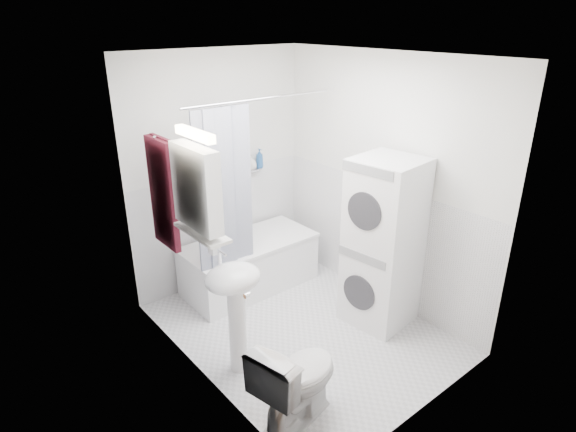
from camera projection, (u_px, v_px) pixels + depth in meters
floor at (301, 328)px, 4.43m from camera, size 2.60×2.60×0.00m
room_walls at (303, 175)px, 3.86m from camera, size 2.60×2.60×2.60m
wainscot at (281, 259)px, 4.41m from camera, size 1.98×2.58×2.58m
door at (247, 295)px, 3.10m from camera, size 0.05×2.00×2.00m
bathtub at (249, 262)px, 5.02m from camera, size 1.38×0.66×0.53m
tub_spout at (245, 199)px, 5.16m from camera, size 0.04×0.12×0.04m
curtain_rod at (261, 99)px, 4.17m from camera, size 1.56×0.02×0.02m
shower_curtain at (226, 190)px, 4.22m from camera, size 0.55×0.02×1.45m
sink at (234, 294)px, 3.66m from camera, size 0.44×0.37×1.04m
medicine_cabinet at (197, 186)px, 3.37m from camera, size 0.13×0.50×0.71m
shelf at (202, 232)px, 3.52m from camera, size 0.18×0.54×0.02m
shower_caddy at (249, 171)px, 5.07m from camera, size 0.22×0.06×0.02m
towel at (163, 192)px, 3.78m from camera, size 0.07×0.38×0.91m
washer_dryer at (383, 244)px, 4.30m from camera, size 0.62×0.61×1.57m
toilet at (297, 380)px, 3.32m from camera, size 0.76×0.53×0.68m
soap_pump at (215, 249)px, 3.83m from camera, size 0.08×0.17×0.08m
shelf_bottle at (212, 233)px, 3.40m from camera, size 0.07×0.18×0.07m
shelf_cup at (193, 219)px, 3.58m from camera, size 0.10×0.09×0.10m
shampoo_a at (250, 164)px, 5.05m from camera, size 0.13×0.17×0.13m
shampoo_b at (260, 164)px, 5.13m from camera, size 0.08×0.21×0.08m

